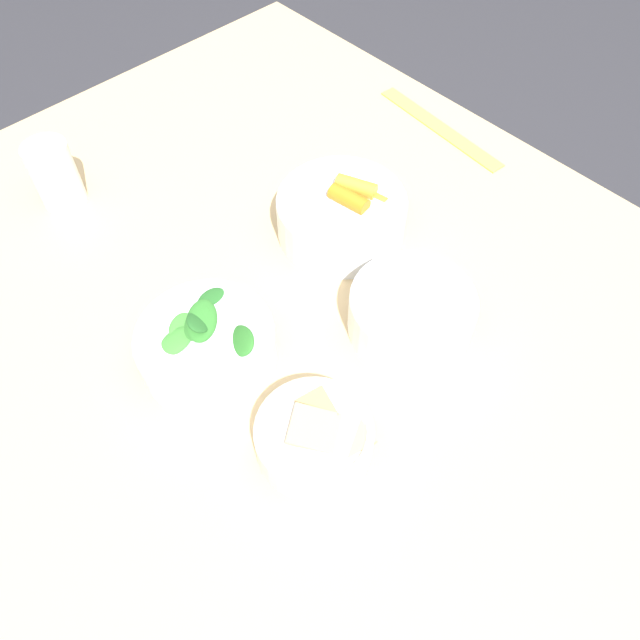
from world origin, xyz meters
TOP-DOWN VIEW (x-y plane):
  - ground_plane at (0.00, 0.00)m, footprint 10.00×10.00m
  - dining_table at (0.00, 0.00)m, footprint 1.19×1.01m
  - bowl_carrots at (-0.03, 0.14)m, footprint 0.19×0.19m
  - bowl_greens at (0.01, -0.14)m, footprint 0.17×0.17m
  - bowl_beans_hotdog at (0.15, 0.08)m, footprint 0.16×0.16m
  - bowl_cookies at (0.19, -0.12)m, footprint 0.14×0.14m
  - ruler at (-0.09, 0.43)m, footprint 0.27×0.05m
  - cup at (-0.37, -0.13)m, footprint 0.07×0.07m

SIDE VIEW (x-z plane):
  - ground_plane at x=0.00m, z-range 0.00..0.00m
  - dining_table at x=0.00m, z-range 0.28..1.06m
  - ruler at x=-0.09m, z-range 0.78..0.78m
  - bowl_cookies at x=0.19m, z-range 0.78..0.83m
  - bowl_beans_hotdog at x=0.15m, z-range 0.77..0.84m
  - bowl_greens at x=0.01m, z-range 0.76..0.86m
  - bowl_carrots at x=-0.03m, z-range 0.77..0.85m
  - cup at x=-0.37m, z-range 0.78..0.88m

